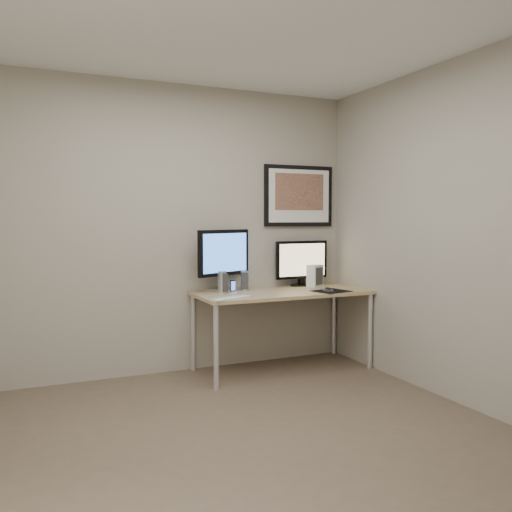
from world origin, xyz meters
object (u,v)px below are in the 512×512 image
object	(u,v)px
speaker_right	(245,281)
phone_dock	(233,286)
monitor_tv	(302,262)
speaker_left	(222,282)
keyboard	(232,298)
fan_unit	(315,276)
framed_art	(299,196)
monitor_large	(224,257)
desk	(282,298)

from	to	relation	value
speaker_right	phone_dock	world-z (taller)	speaker_right
monitor_tv	speaker_left	world-z (taller)	monitor_tv
keyboard	phone_dock	bearing A→B (deg)	47.21
monitor_tv	speaker_left	size ratio (longest dim) A/B	2.88
monitor_tv	fan_unit	xyz separation A→B (m)	(0.08, -0.12, -0.13)
framed_art	phone_dock	world-z (taller)	framed_art
speaker_right	speaker_left	bearing A→B (deg)	-147.26
framed_art	monitor_large	size ratio (longest dim) A/B	1.29
framed_art	speaker_right	distance (m)	1.04
fan_unit	phone_dock	bearing A→B (deg)	161.66
monitor_large	monitor_tv	size ratio (longest dim) A/B	1.02
desk	framed_art	distance (m)	1.07
speaker_right	keyboard	xyz separation A→B (m)	(-0.30, -0.44, -0.08)
speaker_left	monitor_large	bearing A→B (deg)	39.74
monitor_large	speaker_left	world-z (taller)	monitor_large
monitor_tv	phone_dock	distance (m)	0.86
monitor_large	keyboard	xyz separation A→B (m)	(-0.12, -0.49, -0.31)
monitor_large	speaker_right	size ratio (longest dim) A/B	3.18
speaker_right	framed_art	bearing A→B (deg)	26.64
phone_dock	speaker_right	bearing A→B (deg)	24.06
speaker_left	fan_unit	distance (m)	0.99
speaker_left	desk	bearing A→B (deg)	-33.18
framed_art	monitor_large	world-z (taller)	framed_art
framed_art	keyboard	world-z (taller)	framed_art
keyboard	fan_unit	world-z (taller)	fan_unit
speaker_right	fan_unit	xyz separation A→B (m)	(0.73, -0.03, 0.02)
framed_art	speaker_right	bearing A→B (deg)	-167.48
speaker_right	phone_dock	size ratio (longest dim) A/B	1.53
monitor_large	speaker_left	xyz separation A→B (m)	(-0.07, -0.14, -0.21)
monitor_large	speaker_left	bearing A→B (deg)	-141.85
monitor_tv	keyboard	bearing A→B (deg)	-153.46
phone_dock	fan_unit	size ratio (longest dim) A/B	0.55
monitor_large	fan_unit	world-z (taller)	monitor_large
keyboard	monitor_tv	bearing A→B (deg)	9.33
keyboard	monitor_large	bearing A→B (deg)	56.90
phone_dock	fan_unit	distance (m)	0.90
desk	keyboard	world-z (taller)	keyboard
speaker_left	speaker_right	world-z (taller)	speaker_left
monitor_tv	monitor_large	bearing A→B (deg)	179.92
framed_art	monitor_tv	distance (m)	0.66
monitor_large	phone_dock	distance (m)	0.31
desk	speaker_right	xyz separation A→B (m)	(-0.30, 0.19, 0.16)
desk	fan_unit	distance (m)	0.49
monitor_large	fan_unit	xyz separation A→B (m)	(0.92, -0.08, -0.21)
monitor_large	monitor_tv	distance (m)	0.84
monitor_tv	keyboard	size ratio (longest dim) A/B	1.49
desk	keyboard	distance (m)	0.65
monitor_tv	keyboard	xyz separation A→B (m)	(-0.95, -0.53, -0.23)
monitor_large	monitor_tv	world-z (taller)	monitor_large
speaker_right	keyboard	distance (m)	0.54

